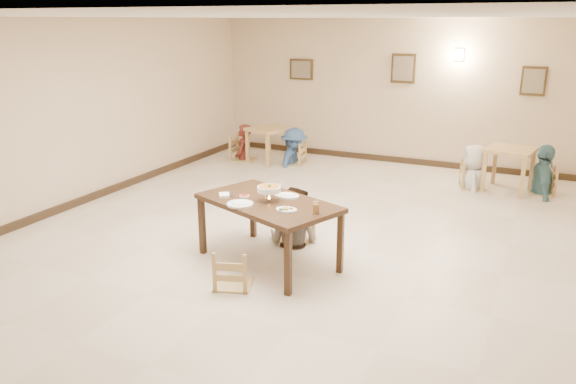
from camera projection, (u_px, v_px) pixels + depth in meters
The scene contains 31 objects.
floor at pixel (301, 239), 7.89m from camera, with size 10.00×10.00×0.00m, color beige.
ceiling at pixel (302, 16), 7.01m from camera, with size 10.00×10.00×0.00m, color white.
wall_back at pixel (398, 92), 11.78m from camera, with size 10.00×10.00×0.00m, color beige.
wall_left at pixel (76, 114), 9.07m from camera, with size 10.00×10.00×0.00m, color beige.
baseboard_back at pixel (393, 159), 12.17m from camera, with size 8.00×0.06×0.12m, color #322215.
baseboard_left at pixel (86, 199), 9.48m from camera, with size 0.06×10.00×0.12m, color #322215.
picture_a at pixel (301, 69), 12.51m from camera, with size 0.55×0.04×0.45m.
picture_b at pixel (403, 68), 11.55m from camera, with size 0.50×0.04×0.60m.
picture_c at pixel (534, 81), 10.58m from camera, with size 0.45×0.04×0.55m.
wall_sconce at pixel (459, 55), 11.02m from camera, with size 0.16×0.05×0.22m, color #FFD88C.
main_table at pixel (268, 207), 6.94m from camera, with size 2.00×1.56×0.82m.
chair_far at pixel (294, 209), 7.73m from camera, with size 0.44×0.44×0.93m.
chair_near at pixel (233, 250), 6.40m from camera, with size 0.42×0.42×0.90m.
main_diner at pixel (294, 187), 7.56m from camera, with size 0.77×0.60×1.59m, color gray.
curry_warmer at pixel (269, 189), 6.85m from camera, with size 0.33×0.29×0.26m.
rice_plate_far at pixel (287, 196), 7.06m from camera, with size 0.32×0.32×0.07m.
rice_plate_near at pixel (240, 204), 6.74m from camera, with size 0.32×0.32×0.07m.
fried_plate at pixel (286, 209), 6.54m from camera, with size 0.25×0.25×0.06m.
chili_dish at pixel (244, 196), 7.06m from camera, with size 0.12×0.12×0.03m.
napkin_cutlery at pixel (225, 195), 7.09m from camera, with size 0.23×0.27×0.03m.
drink_glass at pixel (316, 208), 6.44m from camera, with size 0.08×0.08×0.15m.
bg_table_left at pixel (268, 134), 12.00m from camera, with size 0.96×0.96×0.75m.
bg_table_right at pixel (510, 156), 9.97m from camera, with size 0.90×0.90×0.78m.
bg_chair_ll at pixel (243, 137), 12.20m from camera, with size 0.49×0.49×1.05m.
bg_chair_lr at pixel (294, 143), 11.87m from camera, with size 0.43×0.43×0.92m.
bg_chair_rl at pixel (474, 164), 10.20m from camera, with size 0.43×0.43×0.91m.
bg_chair_rr at pixel (544, 169), 9.85m from camera, with size 0.42×0.42×0.91m.
bg_diner_a at pixel (243, 124), 12.12m from camera, with size 0.58×0.38×1.59m, color maroon.
bg_diner_b at pixel (294, 128), 11.77m from camera, with size 1.02×0.58×1.57m, color #305386.
bg_diner_c at pixel (476, 145), 10.10m from camera, with size 0.78×0.51×1.60m, color silver.
bg_diner_d at pixel (548, 145), 9.72m from camera, with size 1.04×0.43×1.78m, color slate.
Camera 1 is at (2.96, -6.73, 2.95)m, focal length 35.00 mm.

